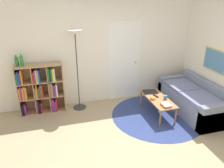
# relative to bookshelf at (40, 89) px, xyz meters

# --- Properties ---
(ground_plane) EXTENTS (14.00, 14.00, 0.00)m
(ground_plane) POSITION_rel_bookshelf_xyz_m (1.60, -2.01, -0.57)
(ground_plane) COLOR tan
(wall_back) EXTENTS (7.57, 0.11, 2.60)m
(wall_back) POSITION_rel_bookshelf_xyz_m (1.62, 0.22, 0.72)
(wall_back) COLOR silver
(wall_back) RESTS_ON ground_plane
(wall_right) EXTENTS (0.08, 5.21, 2.60)m
(wall_right) POSITION_rel_bookshelf_xyz_m (3.91, -0.91, 0.73)
(wall_right) COLOR silver
(wall_right) RESTS_ON ground_plane
(rug) EXTENTS (2.09, 2.09, 0.01)m
(rug) POSITION_rel_bookshelf_xyz_m (2.54, -0.95, -0.57)
(rug) COLOR navy
(rug) RESTS_ON ground_plane
(bookshelf) EXTENTS (1.01, 0.34, 1.16)m
(bookshelf) POSITION_rel_bookshelf_xyz_m (0.00, 0.00, 0.00)
(bookshelf) COLOR tan
(bookshelf) RESTS_ON ground_plane
(floor_lamp) EXTENTS (0.32, 0.32, 1.89)m
(floor_lamp) POSITION_rel_bookshelf_xyz_m (0.87, -0.08, 0.97)
(floor_lamp) COLOR #333333
(floor_lamp) RESTS_ON ground_plane
(couch) EXTENTS (0.86, 1.84, 0.72)m
(couch) POSITION_rel_bookshelf_xyz_m (3.49, -0.97, -0.29)
(couch) COLOR gray
(couch) RESTS_ON ground_plane
(coffee_table) EXTENTS (0.44, 1.09, 0.41)m
(coffee_table) POSITION_rel_bookshelf_xyz_m (2.56, -0.87, -0.21)
(coffee_table) COLOR #996B42
(coffee_table) RESTS_ON ground_plane
(laptop) EXTENTS (0.35, 0.28, 0.02)m
(laptop) POSITION_rel_bookshelf_xyz_m (2.53, -0.53, -0.16)
(laptop) COLOR black
(laptop) RESTS_ON coffee_table
(bowl) EXTENTS (0.12, 0.12, 0.05)m
(bowl) POSITION_rel_bookshelf_xyz_m (2.42, -0.90, -0.14)
(bowl) COLOR orange
(bowl) RESTS_ON coffee_table
(book_stack_on_table) EXTENTS (0.18, 0.21, 0.05)m
(book_stack_on_table) POSITION_rel_bookshelf_xyz_m (2.55, -1.27, -0.14)
(book_stack_on_table) COLOR olive
(book_stack_on_table) RESTS_ON coffee_table
(cup) EXTENTS (0.08, 0.08, 0.09)m
(cup) POSITION_rel_bookshelf_xyz_m (2.70, -0.97, -0.12)
(cup) COLOR teal
(cup) RESTS_ON coffee_table
(remote) EXTENTS (0.08, 0.16, 0.02)m
(remote) POSITION_rel_bookshelf_xyz_m (2.56, -0.78, -0.16)
(remote) COLOR black
(remote) RESTS_ON coffee_table
(bottle_left) EXTENTS (0.08, 0.08, 0.25)m
(bottle_left) POSITION_rel_bookshelf_xyz_m (-0.40, 0.03, 0.68)
(bottle_left) COLOR #236633
(bottle_left) RESTS_ON bookshelf
(bottle_middle) EXTENTS (0.07, 0.07, 0.27)m
(bottle_middle) POSITION_rel_bookshelf_xyz_m (-0.29, 0.02, 0.70)
(bottle_middle) COLOR #2D8438
(bottle_middle) RESTS_ON bookshelf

